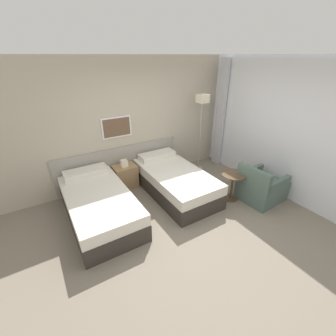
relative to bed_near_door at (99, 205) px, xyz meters
name	(u,v)px	position (x,y,z in m)	size (l,w,h in m)	color
ground_plane	(193,224)	(1.33, -1.06, -0.27)	(16.00, 16.00, 0.00)	slate
wall_headboard	(137,125)	(1.30, 1.06, 1.02)	(10.00, 0.10, 2.70)	#B7AD99
wall_window	(291,133)	(3.55, -1.15, 1.07)	(0.21, 4.59, 2.70)	white
bed_near_door	(99,205)	(0.00, 0.00, 0.00)	(1.05, 2.02, 0.66)	#332D28
bed_near_window	(175,181)	(1.62, 0.00, 0.00)	(1.05, 2.02, 0.66)	#332D28
nightstand	(125,176)	(0.81, 0.77, 0.00)	(0.49, 0.38, 0.66)	#9E7A51
floor_lamp	(202,108)	(2.78, 0.64, 1.30)	(0.24, 0.24, 1.89)	#9E9993
side_table	(233,181)	(2.49, -0.81, 0.13)	(0.49, 0.49, 0.58)	brown
armchair	(261,188)	(2.99, -1.13, -0.01)	(0.88, 0.75, 0.79)	#4C6056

